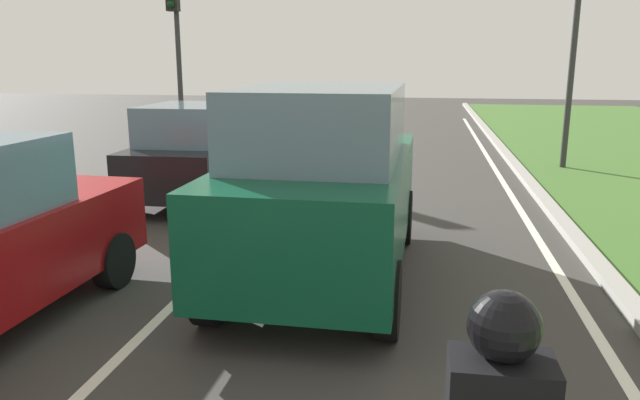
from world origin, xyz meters
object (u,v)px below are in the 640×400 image
object	(u,v)px
car_hatchback_far	(196,153)
traffic_light_overhead_left	(176,30)
car_suv_ahead	(324,183)
traffic_light_near_right	(578,14)

from	to	relation	value
car_hatchback_far	traffic_light_overhead_left	xyz separation A→B (m)	(-2.66, 5.66, 2.45)
car_hatchback_far	traffic_light_overhead_left	world-z (taller)	traffic_light_overhead_left
car_suv_ahead	traffic_light_overhead_left	xyz separation A→B (m)	(-5.65, 9.29, 2.17)
traffic_light_near_right	traffic_light_overhead_left	size ratio (longest dim) A/B	1.08
car_hatchback_far	traffic_light_near_right	distance (m)	8.99
car_suv_ahead	car_hatchback_far	bearing A→B (deg)	130.09
car_hatchback_far	traffic_light_overhead_left	bearing A→B (deg)	113.83
traffic_light_overhead_left	car_suv_ahead	bearing A→B (deg)	-58.69
car_suv_ahead	traffic_light_near_right	xyz separation A→B (m)	(4.41, 7.98, 2.37)
car_hatchback_far	traffic_light_near_right	xyz separation A→B (m)	(7.41, 4.34, 2.65)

